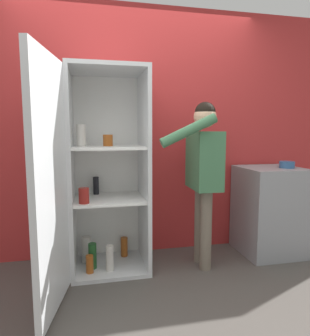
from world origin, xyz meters
TOP-DOWN VIEW (x-y plane):
  - ground_plane at (0.00, 0.00)m, footprint 12.00×12.00m
  - wall_back at (0.00, 0.98)m, footprint 7.00×0.06m
  - refrigerator at (-0.42, 0.53)m, footprint 0.86×1.29m
  - person at (0.56, 0.49)m, footprint 0.60×0.56m
  - counter at (1.37, 0.64)m, footprint 0.60×0.59m
  - bowl at (1.50, 0.56)m, footprint 0.15×0.15m

SIDE VIEW (x-z plane):
  - ground_plane at x=0.00m, z-range 0.00..0.00m
  - counter at x=1.37m, z-range 0.00..0.92m
  - refrigerator at x=-0.42m, z-range -0.02..1.83m
  - bowl at x=1.50m, z-range 0.92..0.99m
  - person at x=0.56m, z-range 0.20..1.76m
  - wall_back at x=0.00m, z-range 0.00..2.55m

